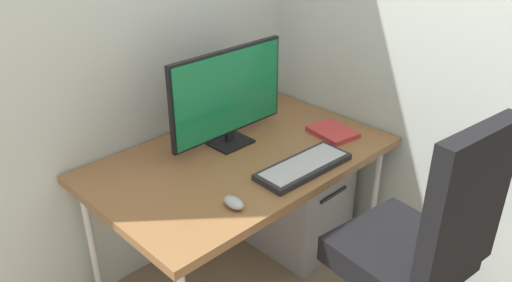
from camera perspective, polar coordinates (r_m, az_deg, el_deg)
The scene contains 9 objects.
ground_plane at distance 2.71m, azimuth -1.48°, elevation -15.01°, with size 8.00×8.00×0.00m, color gray.
desk at distance 2.31m, azimuth -1.68°, elevation -2.55°, with size 1.36×0.83×0.71m.
office_chair at distance 2.05m, azimuth 18.24°, elevation -10.85°, with size 0.63×0.63×1.14m.
filing_cabinet at distance 2.76m, azimuth 4.48°, elevation -6.17°, with size 0.40×0.50×0.61m.
monitor at distance 2.30m, azimuth -3.17°, elevation 5.22°, with size 0.64×0.15×0.46m.
keyboard at distance 2.18m, azimuth 5.40°, elevation -2.88°, with size 0.46×0.19×0.03m.
mouse at distance 1.93m, azimuth -2.54°, elevation -6.99°, with size 0.06×0.10×0.04m, color #9EA0A5.
pen_holder at distance 2.70m, azimuth -0.68°, elevation 4.36°, with size 0.10×0.10×0.19m.
notebook at distance 2.50m, azimuth 8.68°, elevation 1.02°, with size 0.17×0.22×0.02m, color #B23333.
Camera 1 is at (-1.35, -1.48, 1.82)m, focal length 35.31 mm.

